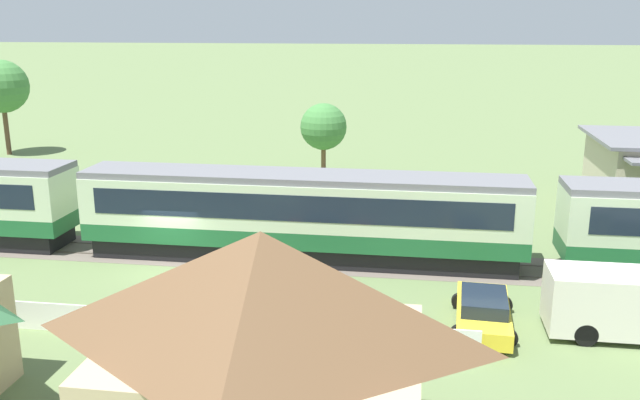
# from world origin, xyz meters

# --- Properties ---
(ground_plane) EXTENTS (600.00, 600.00, 0.00)m
(ground_plane) POSITION_xyz_m (0.00, 0.00, 0.00)
(ground_plane) COLOR #607547
(passenger_train) EXTENTS (63.37, 2.91, 4.10)m
(passenger_train) POSITION_xyz_m (5.97, 1.90, 2.27)
(passenger_train) COLOR #1E6033
(passenger_train) RESTS_ON ground_plane
(railway_track) EXTENTS (115.29, 3.60, 0.04)m
(railway_track) POSITION_xyz_m (0.70, 1.90, 0.01)
(railway_track) COLOR #665B51
(railway_track) RESTS_ON ground_plane
(cottage_brown_roof) EXTENTS (8.01, 5.74, 6.14)m
(cottage_brown_roof) POSITION_xyz_m (7.47, -13.08, 3.19)
(cottage_brown_roof) COLOR tan
(cottage_brown_roof) RESTS_ON ground_plane
(parked_car_red) EXTENTS (4.43, 1.92, 1.27)m
(parked_car_red) POSITION_xyz_m (6.57, -3.85, 0.60)
(parked_car_red) COLOR red
(parked_car_red) RESTS_ON ground_plane
(parked_car_yellow) EXTENTS (2.44, 4.68, 1.28)m
(parked_car_yellow) POSITION_xyz_m (13.45, -4.16, 0.61)
(parked_car_yellow) COLOR yellow
(parked_car_yellow) RESTS_ON ground_plane
(delivery_truck_grey) EXTENTS (6.05, 2.14, 2.34)m
(delivery_truck_grey) POSITION_xyz_m (18.45, -4.17, 1.20)
(delivery_truck_grey) COLOR gray
(delivery_truck_grey) RESTS_ON ground_plane
(yard_tree_0) EXTENTS (3.26, 3.26, 5.19)m
(yard_tree_0) POSITION_xyz_m (4.23, 19.26, 3.54)
(yard_tree_0) COLOR brown
(yard_tree_0) RESTS_ON ground_plane
(yard_tree_1) EXTENTS (4.28, 4.28, 7.73)m
(yard_tree_1) POSITION_xyz_m (-22.69, 23.43, 5.56)
(yard_tree_1) COLOR brown
(yard_tree_1) RESTS_ON ground_plane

